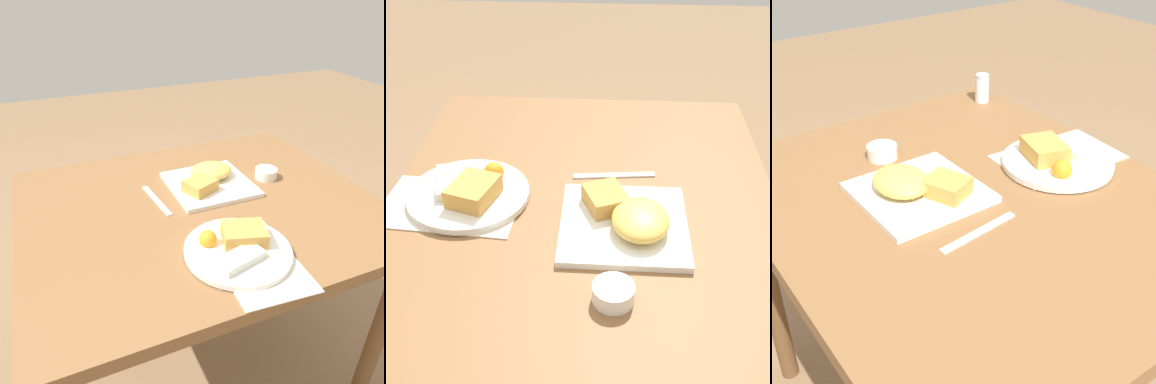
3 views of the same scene
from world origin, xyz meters
TOP-DOWN VIEW (x-y plane):
  - dining_table at (0.00, 0.00)m, footprint 1.01×0.82m
  - menu_card at (-0.02, 0.27)m, footprint 0.20×0.30m
  - plate_square_near at (-0.07, -0.09)m, footprint 0.25×0.25m
  - plate_oval_far at (0.01, 0.24)m, footprint 0.25×0.25m
  - sauce_ramekin at (-0.26, -0.06)m, footprint 0.07×0.07m
  - butter_knife at (0.11, -0.06)m, footprint 0.04×0.18m

SIDE VIEW (x-z plane):
  - dining_table at x=0.00m, z-range 0.28..1.01m
  - menu_card at x=-0.02m, z-range 0.73..0.73m
  - butter_knife at x=0.11m, z-range 0.73..0.73m
  - sauce_ramekin at x=-0.26m, z-range 0.73..0.76m
  - plate_oval_far at x=0.01m, z-range 0.72..0.78m
  - plate_square_near at x=-0.07m, z-range 0.72..0.78m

